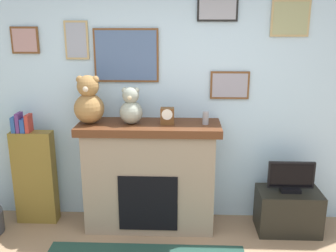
# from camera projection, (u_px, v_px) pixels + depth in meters

# --- Properties ---
(back_wall) EXTENTS (5.20, 0.15, 2.60)m
(back_wall) POSITION_uv_depth(u_px,v_px,m) (174.00, 102.00, 4.08)
(back_wall) COLOR #B1D3EC
(back_wall) RESTS_ON ground_plane
(fireplace) EXTENTS (1.45, 0.54, 1.15)m
(fireplace) POSITION_uv_depth(u_px,v_px,m) (150.00, 175.00, 3.99)
(fireplace) COLOR gray
(fireplace) RESTS_ON ground_plane
(bookshelf) EXTENTS (0.44, 0.16, 1.23)m
(bookshelf) POSITION_uv_depth(u_px,v_px,m) (34.00, 175.00, 4.09)
(bookshelf) COLOR brown
(bookshelf) RESTS_ON ground_plane
(tv_stand) EXTENTS (0.64, 0.40, 0.45)m
(tv_stand) POSITION_uv_depth(u_px,v_px,m) (288.00, 211.00, 3.98)
(tv_stand) COLOR black
(tv_stand) RESTS_ON ground_plane
(television) EXTENTS (0.47, 0.14, 0.32)m
(television) POSITION_uv_depth(u_px,v_px,m) (291.00, 178.00, 3.88)
(television) COLOR black
(television) RESTS_ON tv_stand
(candle_jar) EXTENTS (0.06, 0.06, 0.13)m
(candle_jar) POSITION_uv_depth(u_px,v_px,m) (206.00, 118.00, 3.78)
(candle_jar) COLOR gray
(candle_jar) RESTS_ON fireplace
(mantel_clock) EXTENTS (0.13, 0.10, 0.17)m
(mantel_clock) POSITION_uv_depth(u_px,v_px,m) (167.00, 116.00, 3.79)
(mantel_clock) COLOR brown
(mantel_clock) RESTS_ON fireplace
(teddy_bear_grey) EXTENTS (0.30, 0.30, 0.49)m
(teddy_bear_grey) POSITION_uv_depth(u_px,v_px,m) (89.00, 102.00, 3.79)
(teddy_bear_grey) COLOR olive
(teddy_bear_grey) RESTS_ON fireplace
(teddy_bear_brown) EXTENTS (0.23, 0.23, 0.38)m
(teddy_bear_brown) POSITION_uv_depth(u_px,v_px,m) (131.00, 107.00, 3.79)
(teddy_bear_brown) COLOR gray
(teddy_bear_brown) RESTS_ON fireplace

